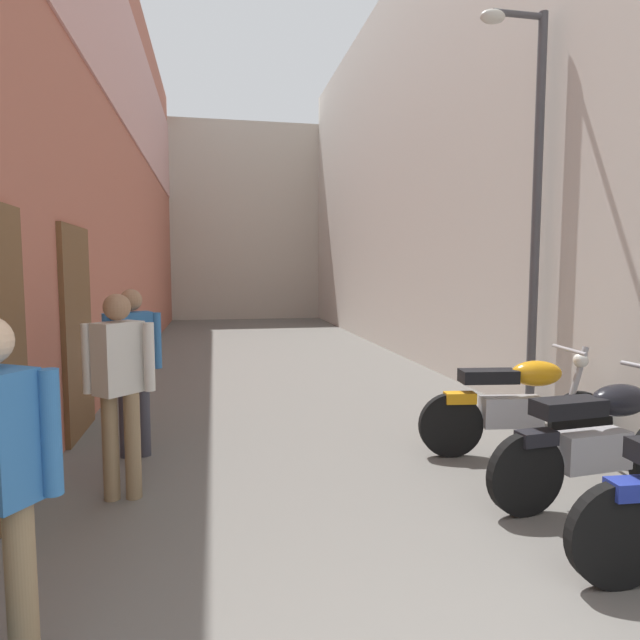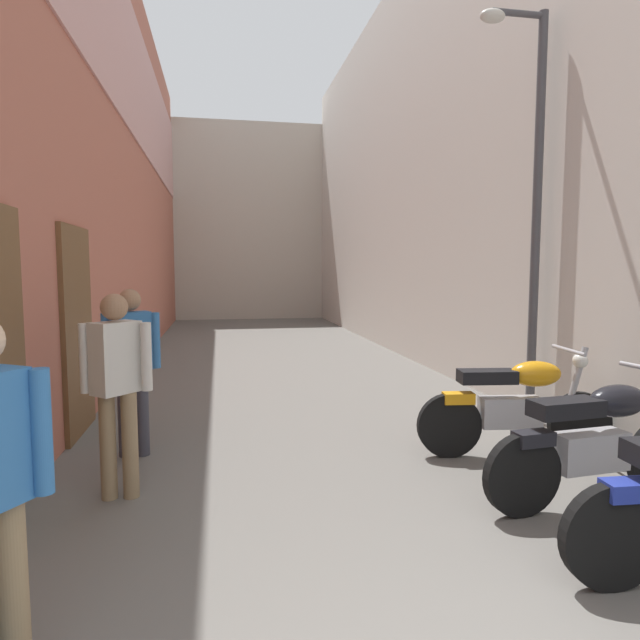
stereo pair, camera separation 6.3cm
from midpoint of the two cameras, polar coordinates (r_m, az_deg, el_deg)
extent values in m
plane|color=#66635E|center=(8.12, -3.00, -7.11)|extent=(34.81, 34.81, 0.00)
cube|color=#B76651|center=(10.19, -21.18, 16.17)|extent=(0.40, 18.81, 7.45)
cube|color=brown|center=(6.26, -24.45, -1.10)|extent=(0.06, 1.10, 2.20)
cube|color=#DBA39E|center=(10.60, -20.28, 24.97)|extent=(0.04, 18.81, 2.38)
cube|color=beige|center=(10.80, 10.70, 16.53)|extent=(0.40, 18.81, 7.73)
cube|color=beige|center=(20.36, -8.04, 10.00)|extent=(8.16, 2.00, 6.85)
cylinder|color=black|center=(3.56, 28.38, -19.30)|extent=(0.60, 0.12, 0.60)
cube|color=navy|center=(3.51, 29.67, -15.15)|extent=(0.29, 0.16, 0.10)
cylinder|color=black|center=(4.24, 20.40, -14.98)|extent=(0.60, 0.14, 0.60)
cube|color=#9E9EA3|center=(4.56, 26.36, -12.17)|extent=(0.58, 0.25, 0.28)
ellipsoid|color=black|center=(4.63, 28.64, -7.41)|extent=(0.50, 0.31, 0.24)
cube|color=black|center=(4.32, 24.29, -8.37)|extent=(0.54, 0.27, 0.12)
cube|color=black|center=(4.21, 21.40, -11.45)|extent=(0.29, 0.17, 0.10)
cylinder|color=black|center=(5.77, 25.39, -9.73)|extent=(0.61, 0.16, 0.60)
cylinder|color=black|center=(5.29, 13.25, -10.71)|extent=(0.61, 0.16, 0.60)
cube|color=#9E9EA3|center=(5.45, 19.15, -9.08)|extent=(0.58, 0.27, 0.28)
ellipsoid|color=orange|center=(5.46, 21.49, -5.25)|extent=(0.51, 0.32, 0.24)
cube|color=black|center=(5.29, 16.95, -5.67)|extent=(0.54, 0.28, 0.12)
cylinder|color=#9E9EA3|center=(5.66, 24.91, -6.36)|extent=(0.25, 0.09, 0.77)
cylinder|color=#9E9EA3|center=(5.57, 24.42, -2.87)|extent=(0.11, 0.58, 0.04)
sphere|color=silver|center=(5.64, 25.46, -3.84)|extent=(0.14, 0.14, 0.14)
cube|color=orange|center=(5.24, 14.15, -7.93)|extent=(0.30, 0.17, 0.10)
cylinder|color=#8C7251|center=(2.80, -29.46, -23.89)|extent=(0.12, 0.12, 0.82)
cylinder|color=#2D66A5|center=(2.51, -27.10, -10.47)|extent=(0.08, 0.08, 0.52)
cylinder|color=#8C7251|center=(4.51, -21.54, -12.31)|extent=(0.12, 0.12, 0.82)
cylinder|color=#8C7251|center=(4.48, -19.49, -12.35)|extent=(0.12, 0.12, 0.82)
cube|color=beige|center=(4.34, -20.81, -3.74)|extent=(0.38, 0.38, 0.54)
sphere|color=#997051|center=(4.30, -20.98, 1.27)|extent=(0.20, 0.20, 0.20)
cylinder|color=beige|center=(4.39, -23.65, -3.75)|extent=(0.08, 0.08, 0.52)
cylinder|color=beige|center=(4.31, -17.92, -3.71)|extent=(0.08, 0.08, 0.52)
cylinder|color=#383842|center=(5.44, -20.08, -9.24)|extent=(0.12, 0.12, 0.82)
cylinder|color=#383842|center=(5.42, -18.39, -9.25)|extent=(0.12, 0.12, 0.82)
cube|color=#2D66A5|center=(5.30, -19.46, -2.11)|extent=(0.39, 0.31, 0.54)
sphere|color=#997051|center=(5.27, -19.59, 2.00)|extent=(0.20, 0.20, 0.20)
cylinder|color=#2D66A5|center=(5.34, -21.80, -2.14)|extent=(0.08, 0.08, 0.52)
cylinder|color=#2D66A5|center=(5.27, -17.10, -2.08)|extent=(0.08, 0.08, 0.52)
cylinder|color=#47474C|center=(6.63, 21.50, 9.45)|extent=(0.10, 0.10, 4.53)
cylinder|color=#47474C|center=(7.01, 19.86, 27.99)|extent=(0.60, 0.07, 0.07)
ellipsoid|color=silver|center=(6.86, 17.41, 28.15)|extent=(0.28, 0.18, 0.14)
camera|label=1|loc=(0.03, -90.27, -0.02)|focal=30.43mm
camera|label=2|loc=(0.03, 89.73, 0.02)|focal=30.43mm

